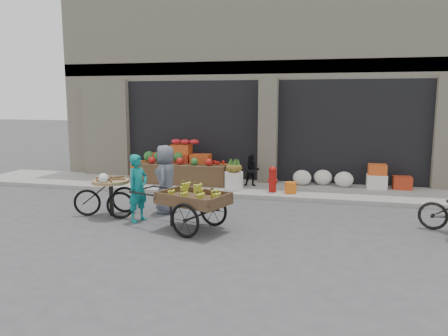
% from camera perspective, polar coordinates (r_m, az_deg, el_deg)
% --- Properties ---
extents(ground, '(80.00, 80.00, 0.00)m').
position_cam_1_polar(ground, '(8.82, 0.97, -8.50)').
color(ground, '#424244').
rests_on(ground, ground).
extents(sidewalk, '(18.00, 2.20, 0.12)m').
position_cam_1_polar(sidewalk, '(12.71, 5.10, -2.78)').
color(sidewalk, gray).
rests_on(sidewalk, ground).
extents(building, '(14.00, 6.45, 7.00)m').
position_cam_1_polar(building, '(16.35, 7.41, 11.48)').
color(building, beige).
rests_on(building, ground).
extents(fruit_display, '(3.10, 1.12, 1.24)m').
position_cam_1_polar(fruit_display, '(13.45, -5.19, 0.53)').
color(fruit_display, '#B33218').
rests_on(fruit_display, sidewalk).
extents(pineapple_bin, '(0.52, 0.52, 0.50)m').
position_cam_1_polar(pineapple_bin, '(12.30, 1.30, -1.67)').
color(pineapple_bin, silver).
rests_on(pineapple_bin, sidewalk).
extents(fire_hydrant, '(0.22, 0.22, 0.71)m').
position_cam_1_polar(fire_hydrant, '(12.04, 6.37, -1.31)').
color(fire_hydrant, '#A5140F').
rests_on(fire_hydrant, sidewalk).
extents(orange_bucket, '(0.32, 0.32, 0.30)m').
position_cam_1_polar(orange_bucket, '(11.98, 8.69, -2.55)').
color(orange_bucket, orange).
rests_on(orange_bucket, sidewalk).
extents(right_bay_goods, '(3.35, 0.60, 0.70)m').
position_cam_1_polar(right_bay_goods, '(13.11, 16.89, -1.22)').
color(right_bay_goods, silver).
rests_on(right_bay_goods, sidewalk).
extents(seated_person, '(0.51, 0.43, 0.93)m').
position_cam_1_polar(seated_person, '(12.76, 3.64, -0.31)').
color(seated_person, black).
rests_on(seated_person, sidewalk).
extents(banana_cart, '(2.47, 1.60, 0.96)m').
position_cam_1_polar(banana_cart, '(8.86, -4.27, -3.73)').
color(banana_cart, brown).
rests_on(banana_cart, ground).
extents(vendor_woman, '(0.51, 0.62, 1.48)m').
position_cam_1_polar(vendor_woman, '(9.66, -11.18, -2.58)').
color(vendor_woman, '#0F7878').
rests_on(vendor_woman, ground).
extents(tricycle_cart, '(1.46, 1.04, 0.95)m').
position_cam_1_polar(tricycle_cart, '(10.28, -14.57, -2.99)').
color(tricycle_cart, '#9E7F51').
rests_on(tricycle_cart, ground).
extents(vendor_grey, '(0.62, 0.85, 1.60)m').
position_cam_1_polar(vendor_grey, '(10.29, -7.61, -1.44)').
color(vendor_grey, slate).
rests_on(vendor_grey, ground).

